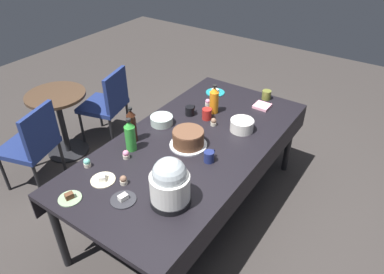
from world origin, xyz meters
name	(u,v)px	position (x,y,z in m)	size (l,w,h in m)	color
ground	(192,209)	(0.00, 0.00, 0.00)	(9.00, 9.00, 0.00)	#383330
potluck_table	(192,148)	(0.00, 0.00, 0.69)	(2.20, 1.10, 0.75)	black
frosted_layer_cake	(188,138)	(-0.05, 0.00, 0.82)	(0.30, 0.30, 0.14)	silver
slow_cooker	(170,183)	(-0.62, -0.26, 0.91)	(0.26, 0.26, 0.34)	black
glass_salad_bowl	(162,120)	(0.08, 0.37, 0.79)	(0.19, 0.19, 0.07)	#B2C6BC
ceramic_snack_bowl	(242,125)	(0.38, -0.24, 0.80)	(0.19, 0.19, 0.10)	silver
dessert_plate_charcoal	(123,199)	(-0.78, 0.00, 0.76)	(0.17, 0.17, 0.04)	#2D2D33
dessert_plate_sage	(70,198)	(-0.97, 0.29, 0.76)	(0.15, 0.15, 0.05)	#8CA87F
dessert_plate_teal	(215,92)	(0.83, 0.29, 0.76)	(0.19, 0.19, 0.04)	teal
dessert_plate_cream	(103,179)	(-0.72, 0.25, 0.76)	(0.17, 0.17, 0.05)	beige
cupcake_vanilla	(126,155)	(-0.44, 0.29, 0.78)	(0.05, 0.05, 0.07)	beige
cupcake_berry	(208,102)	(0.57, 0.21, 0.78)	(0.05, 0.05, 0.07)	beige
cupcake_mint	(214,122)	(0.31, -0.01, 0.78)	(0.05, 0.05, 0.07)	beige
cupcake_rose	(123,180)	(-0.66, 0.11, 0.78)	(0.05, 0.05, 0.07)	beige
cupcake_lemon	(87,163)	(-0.68, 0.45, 0.78)	(0.05, 0.05, 0.07)	beige
soda_bottle_lime_soda	(130,136)	(-0.34, 0.33, 0.88)	(0.08, 0.08, 0.27)	green
soda_bottle_cola	(132,126)	(-0.24, 0.40, 0.89)	(0.07, 0.07, 0.30)	#33190F
soda_bottle_orange_juice	(214,100)	(0.50, 0.10, 0.87)	(0.08, 0.08, 0.27)	orange
coffee_mug_navy	(209,156)	(-0.13, -0.24, 0.79)	(0.12, 0.08, 0.09)	navy
coffee_mug_olive	(267,95)	(1.00, -0.18, 0.79)	(0.12, 0.08, 0.09)	olive
coffee_mug_black	(190,111)	(0.34, 0.26, 0.79)	(0.12, 0.08, 0.08)	black
coffee_mug_red	(207,114)	(0.37, 0.09, 0.80)	(0.13, 0.08, 0.10)	#B2231E
paper_napkin_stack	(262,106)	(0.83, -0.22, 0.76)	(0.14, 0.14, 0.02)	pink
maroon_chair_left	(33,142)	(-0.53, 1.41, 0.49)	(0.55, 0.55, 0.85)	navy
maroon_chair_right	(108,101)	(0.42, 1.41, 0.49)	(0.54, 0.54, 0.85)	navy
round_cafe_table	(60,113)	(-0.05, 1.64, 0.50)	(0.60, 0.60, 0.72)	#473323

